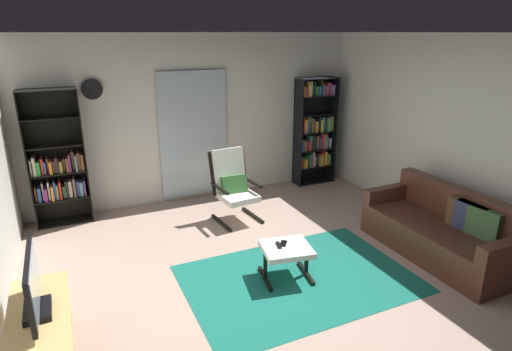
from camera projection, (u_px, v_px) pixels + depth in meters
The scene contains 15 objects.
ground_plane at pixel (282, 281), 4.70m from camera, with size 7.02×7.02×0.00m, color tan.
wall_back at pixel (198, 118), 6.78m from camera, with size 5.60×0.06×2.60m, color silver.
wall_right at pixel (473, 141), 5.35m from camera, with size 0.06×6.00×2.60m, color silver.
glass_door_panel at pixel (194, 135), 6.76m from camera, with size 1.10×0.01×2.00m, color silver.
area_rug at pixel (299, 278), 4.74m from camera, with size 2.48×1.71×0.01m, color #196C5D.
tv_stand at pixel (42, 333), 3.38m from camera, with size 0.46×1.18×0.52m.
television at pixel (34, 288), 3.27m from camera, with size 0.20×0.81×0.50m.
bookshelf_near_tv at pixel (58, 166), 5.90m from camera, with size 0.74×0.30×1.90m.
bookshelf_near_sofa at pixel (314, 131), 7.50m from camera, with size 0.72×0.30×1.87m.
leather_sofa at pixel (443, 232), 5.17m from camera, with size 0.81×1.90×0.80m.
lounge_armchair at pixel (233, 184), 6.12m from camera, with size 0.62×0.70×1.02m.
ottoman at pixel (286, 252), 4.66m from camera, with size 0.60×0.57×0.39m.
tv_remote at pixel (278, 245), 4.65m from camera, with size 0.04×0.14×0.02m, color black.
cell_phone at pixel (283, 243), 4.70m from camera, with size 0.07×0.14×0.01m, color black.
wall_clock at pixel (92, 89), 5.93m from camera, with size 0.29×0.03×0.29m.
Camera 1 is at (-1.97, -3.58, 2.61)m, focal length 29.89 mm.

